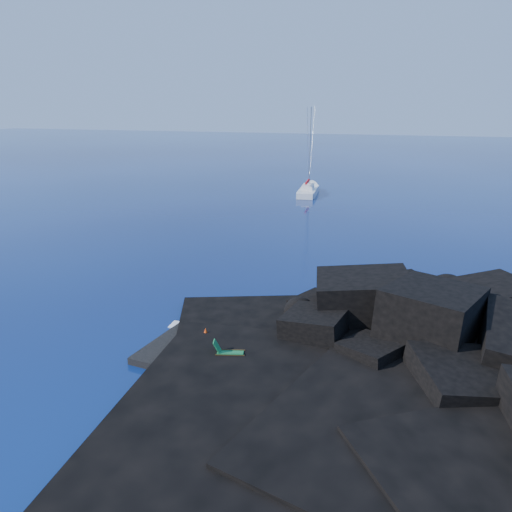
{
  "coord_description": "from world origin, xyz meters",
  "views": [
    {
      "loc": [
        12.67,
        -20.22,
        11.89
      ],
      "look_at": [
        2.1,
        10.68,
        2.0
      ],
      "focal_mm": 35.0,
      "sensor_mm": 36.0,
      "label": 1
    }
  ],
  "objects": [
    {
      "name": "ground",
      "position": [
        0.0,
        0.0,
        0.0
      ],
      "size": [
        400.0,
        400.0,
        0.0
      ],
      "primitive_type": "plane",
      "color": "black",
      "rests_on": "ground"
    },
    {
      "name": "headland",
      "position": [
        13.0,
        3.0,
        0.0
      ],
      "size": [
        24.0,
        24.0,
        3.6
      ],
      "primitive_type": null,
      "color": "black",
      "rests_on": "ground"
    },
    {
      "name": "beach",
      "position": [
        4.5,
        0.5,
        0.0
      ],
      "size": [
        9.08,
        6.86,
        0.7
      ],
      "primitive_type": "cube",
      "rotation": [
        0.0,
        0.0,
        -0.1
      ],
      "color": "black",
      "rests_on": "ground"
    },
    {
      "name": "surf_foam",
      "position": [
        5.0,
        5.0,
        0.0
      ],
      "size": [
        10.0,
        8.0,
        0.06
      ],
      "primitive_type": null,
      "color": "white",
      "rests_on": "ground"
    },
    {
      "name": "sailboat",
      "position": [
        -2.76,
        47.4,
        0.0
      ],
      "size": [
        3.65,
        11.45,
        11.8
      ],
      "primitive_type": null,
      "rotation": [
        0.0,
        0.0,
        0.12
      ],
      "color": "white",
      "rests_on": "ground"
    },
    {
      "name": "deck_chair",
      "position": [
        4.63,
        -0.46,
        0.84
      ],
      "size": [
        1.54,
        1.0,
        0.98
      ],
      "primitive_type": null,
      "rotation": [
        0.0,
        0.0,
        0.29
      ],
      "color": "#186D37",
      "rests_on": "beach"
    },
    {
      "name": "towel",
      "position": [
        4.81,
        1.7,
        0.38
      ],
      "size": [
        1.96,
        0.99,
        0.05
      ],
      "primitive_type": "cube",
      "rotation": [
        0.0,
        0.0,
        0.04
      ],
      "color": "silver",
      "rests_on": "beach"
    },
    {
      "name": "sunbather",
      "position": [
        4.81,
        1.7,
        0.51
      ],
      "size": [
        1.7,
        0.47,
        0.23
      ],
      "primitive_type": null,
      "rotation": [
        0.0,
        0.0,
        0.04
      ],
      "color": "#E8AF79",
      "rests_on": "towel"
    },
    {
      "name": "marker_cone",
      "position": [
        2.59,
        1.19,
        0.62
      ],
      "size": [
        0.4,
        0.4,
        0.54
      ],
      "primitive_type": "cone",
      "rotation": [
        0.0,
        0.0,
        0.13
      ],
      "color": "#FF450D",
      "rests_on": "beach"
    }
  ]
}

